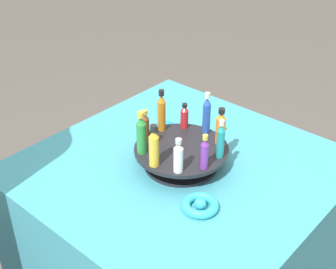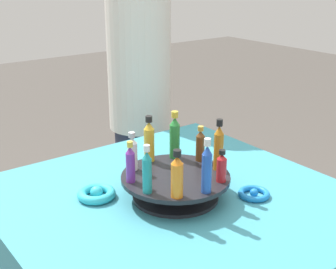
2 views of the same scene
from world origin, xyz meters
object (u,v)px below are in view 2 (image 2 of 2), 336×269
(bottle_amber, at_px, (219,147))
(bottle_blue, at_px, (207,168))
(bottle_green, at_px, (175,137))
(bottle_red, at_px, (222,167))
(display_stand, at_px, (176,184))
(person_figure, at_px, (140,97))
(bottle_purple, at_px, (130,163))
(bottle_teal, at_px, (147,171))
(bottle_gold, at_px, (149,140))
(ribbon_bow_blue, at_px, (254,194))
(bottle_clear, at_px, (132,153))
(bottle_orange, at_px, (177,176))
(ribbon_bow_teal, at_px, (97,194))
(bottle_brown, at_px, (200,145))

(bottle_amber, bearing_deg, bottle_blue, 125.73)
(bottle_blue, distance_m, bottle_green, 0.24)
(bottle_red, distance_m, bottle_green, 0.21)
(display_stand, relative_size, bottle_red, 3.36)
(bottle_amber, bearing_deg, bottle_red, 143.73)
(display_stand, bearing_deg, bottle_red, -144.27)
(bottle_red, relative_size, person_figure, 0.06)
(bottle_blue, height_order, bottle_green, bottle_blue)
(bottle_purple, height_order, bottle_teal, bottle_teal)
(bottle_purple, xyz_separation_m, bottle_gold, (0.09, -0.12, 0.01))
(bottle_blue, distance_m, bottle_amber, 0.15)
(ribbon_bow_blue, height_order, person_figure, person_figure)
(bottle_clear, distance_m, bottle_orange, 0.21)
(bottle_gold, xyz_separation_m, ribbon_bow_teal, (0.00, 0.18, -0.12))
(bottle_red, relative_size, ribbon_bow_blue, 1.01)
(bottle_blue, relative_size, bottle_red, 1.62)
(bottle_green, xyz_separation_m, person_figure, (0.66, -0.31, -0.08))
(bottle_orange, relative_size, ribbon_bow_blue, 1.41)
(bottle_orange, xyz_separation_m, person_figure, (0.87, -0.46, -0.07))
(bottle_amber, bearing_deg, bottle_purple, 71.73)
(bottle_clear, relative_size, person_figure, 0.07)
(bottle_orange, xyz_separation_m, bottle_amber, (0.06, -0.20, 0.01))
(bottle_clear, height_order, bottle_amber, bottle_amber)
(bottle_gold, bearing_deg, bottle_orange, 161.73)
(person_figure, bearing_deg, bottle_purple, -8.23)
(bottle_red, distance_m, bottle_brown, 0.15)
(bottle_clear, relative_size, bottle_orange, 0.89)
(bottle_green, bearing_deg, person_figure, -25.26)
(bottle_red, bearing_deg, bottle_amber, -36.27)
(bottle_purple, bearing_deg, bottle_brown, -90.27)
(ribbon_bow_teal, xyz_separation_m, person_figure, (0.64, -0.57, 0.05))
(display_stand, height_order, bottle_green, bottle_green)
(ribbon_bow_blue, xyz_separation_m, ribbon_bow_teal, (0.26, 0.36, 0.00))
(bottle_purple, distance_m, ribbon_bow_teal, 0.15)
(display_stand, distance_m, bottle_green, 0.16)
(bottle_brown, height_order, person_figure, person_figure)
(person_figure, bearing_deg, ribbon_bow_blue, 13.88)
(bottle_purple, xyz_separation_m, bottle_green, (0.06, -0.20, 0.01))
(bottle_orange, bearing_deg, ribbon_bow_blue, -95.86)
(ribbon_bow_blue, height_order, ribbon_bow_teal, ribbon_bow_teal)
(bottle_purple, distance_m, bottle_teal, 0.08)
(bottle_blue, xyz_separation_m, bottle_green, (0.23, -0.08, -0.00))
(bottle_clear, relative_size, ribbon_bow_blue, 1.25)
(bottle_teal, xyz_separation_m, bottle_brown, (0.08, -0.24, -0.01))
(bottle_amber, bearing_deg, ribbon_bow_teal, 60.70)
(bottle_amber, bearing_deg, bottle_orange, 107.73)
(bottle_purple, distance_m, bottle_green, 0.21)
(ribbon_bow_teal, bearing_deg, bottle_amber, -119.30)
(ribbon_bow_blue, bearing_deg, ribbon_bow_teal, 54.39)
(bottle_orange, distance_m, bottle_brown, 0.24)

